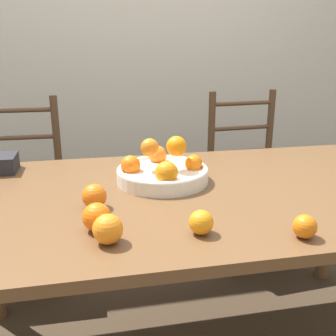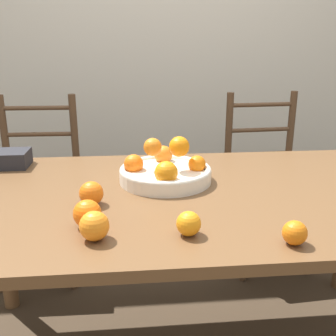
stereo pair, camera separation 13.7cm
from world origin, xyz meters
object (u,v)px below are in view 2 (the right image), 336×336
object	(u,v)px
orange_loose_0	(189,224)
chair_left	(39,192)
orange_loose_3	(94,226)
chair_right	(266,184)
orange_loose_2	(87,214)
orange_loose_1	(91,193)
fruit_bowl	(165,170)
book_stack	(6,159)
orange_loose_4	(295,233)

from	to	relation	value
orange_loose_0	chair_left	distance (m)	1.30
orange_loose_3	chair_right	world-z (taller)	chair_right
orange_loose_0	chair_left	bearing A→B (deg)	121.37
orange_loose_2	chair_right	world-z (taller)	chair_right
orange_loose_2	orange_loose_1	bearing A→B (deg)	91.22
fruit_bowl	book_stack	world-z (taller)	fruit_bowl
chair_right	book_stack	distance (m)	1.38
orange_loose_0	orange_loose_4	distance (m)	0.28
orange_loose_1	orange_loose_2	bearing A→B (deg)	-88.78
orange_loose_1	chair_left	xyz separation A→B (m)	(-0.37, 0.84, -0.31)
chair_left	orange_loose_1	bearing A→B (deg)	-64.87
orange_loose_3	orange_loose_4	bearing A→B (deg)	-8.03
orange_loose_0	orange_loose_2	size ratio (longest dim) A/B	0.84
fruit_bowl	chair_left	world-z (taller)	chair_left
orange_loose_4	book_stack	bearing A→B (deg)	141.17
orange_loose_3	chair_left	world-z (taller)	chair_left
orange_loose_0	orange_loose_3	world-z (taller)	orange_loose_3
fruit_bowl	orange_loose_1	size ratio (longest dim) A/B	4.40
orange_loose_2	chair_right	distance (m)	1.37
orange_loose_3	orange_loose_4	xyz separation A→B (m)	(0.52, -0.07, -0.01)
orange_loose_1	chair_left	world-z (taller)	chair_left
orange_loose_2	chair_left	size ratio (longest dim) A/B	0.08
orange_loose_1	orange_loose_2	distance (m)	0.16
orange_loose_1	fruit_bowl	bearing A→B (deg)	37.89
chair_left	book_stack	size ratio (longest dim) A/B	5.07
orange_loose_0	orange_loose_4	bearing A→B (deg)	-15.93
orange_loose_2	chair_left	bearing A→B (deg)	110.67
orange_loose_2	orange_loose_4	xyz separation A→B (m)	(0.55, -0.15, -0.01)
orange_loose_2	chair_right	xyz separation A→B (m)	(0.89, 1.00, -0.31)
orange_loose_0	chair_right	world-z (taller)	chair_right
orange_loose_1	orange_loose_3	world-z (taller)	orange_loose_3
orange_loose_0	orange_loose_3	xyz separation A→B (m)	(-0.25, -0.00, 0.01)
orange_loose_1	chair_left	bearing A→B (deg)	114.01
orange_loose_0	chair_right	xyz separation A→B (m)	(0.61, 1.08, -0.30)
orange_loose_4	chair_right	bearing A→B (deg)	73.70
orange_loose_2	orange_loose_3	bearing A→B (deg)	-71.96
orange_loose_1	orange_loose_4	bearing A→B (deg)	-29.75
fruit_bowl	orange_loose_1	xyz separation A→B (m)	(-0.26, -0.20, -0.01)
fruit_bowl	orange_loose_4	world-z (taller)	fruit_bowl
orange_loose_0	orange_loose_4	world-z (taller)	orange_loose_0
orange_loose_2	fruit_bowl	bearing A→B (deg)	54.86
orange_loose_3	orange_loose_0	bearing A→B (deg)	0.65
orange_loose_4	orange_loose_0	bearing A→B (deg)	164.07
fruit_bowl	orange_loose_0	distance (m)	0.44
chair_left	book_stack	xyz separation A→B (m)	(-0.02, -0.39, 0.30)
orange_loose_1	orange_loose_2	xyz separation A→B (m)	(0.00, -0.16, 0.00)
orange_loose_2	book_stack	size ratio (longest dim) A/B	0.43
fruit_bowl	orange_loose_3	bearing A→B (deg)	-117.29
fruit_bowl	orange_loose_2	size ratio (longest dim) A/B	4.27
orange_loose_1	book_stack	distance (m)	0.60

